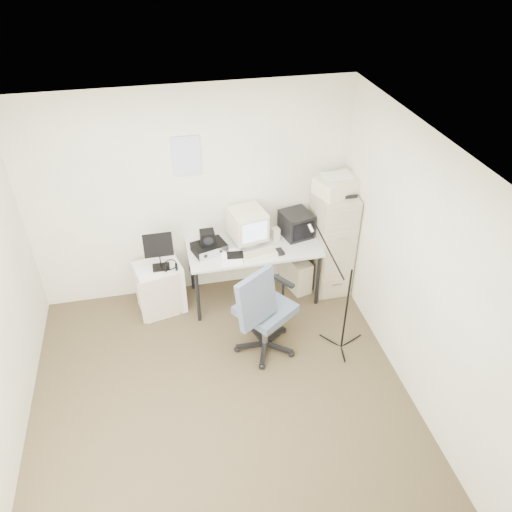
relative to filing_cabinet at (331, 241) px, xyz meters
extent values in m
cube|color=#403323|center=(-1.58, -1.48, -0.66)|extent=(3.60, 3.60, 0.01)
cube|color=white|center=(-1.58, -1.48, 1.85)|extent=(3.60, 3.60, 0.01)
cube|color=#F1ECC9|center=(-1.58, 0.32, 0.60)|extent=(3.60, 0.02, 2.50)
cube|color=#F1ECC9|center=(-1.58, -3.28, 0.60)|extent=(3.60, 0.02, 2.50)
cube|color=#F1ECC9|center=(0.22, -1.48, 0.60)|extent=(0.02, 3.60, 2.50)
cube|color=white|center=(-1.60, 0.31, 1.10)|extent=(0.30, 0.02, 0.44)
cube|color=#B9A996|center=(0.00, 0.00, 0.00)|extent=(0.40, 0.60, 1.30)
cube|color=beige|center=(0.00, -0.02, 0.74)|extent=(0.56, 0.47, 0.18)
cube|color=silver|center=(-0.95, -0.03, -0.29)|extent=(1.50, 0.70, 0.73)
cube|color=beige|center=(-1.00, 0.07, 0.28)|extent=(0.44, 0.45, 0.41)
cube|color=black|center=(-0.41, 0.10, 0.23)|extent=(0.39, 0.40, 0.29)
cube|color=#C2B59E|center=(-0.67, 0.05, 0.16)|extent=(0.09, 0.09, 0.15)
cube|color=beige|center=(-0.92, -0.22, 0.09)|extent=(0.46, 0.23, 0.02)
cube|color=black|center=(-0.69, -0.23, 0.10)|extent=(0.09, 0.13, 0.04)
cube|color=black|center=(-1.46, -0.03, 0.13)|extent=(0.42, 0.35, 0.10)
cube|color=black|center=(-1.47, -0.01, 0.26)|extent=(0.16, 0.15, 0.16)
cube|color=white|center=(-1.23, -0.20, 0.09)|extent=(0.26, 0.33, 0.02)
cube|color=beige|center=(-0.40, 0.04, -0.44)|extent=(0.31, 0.49, 0.43)
cube|color=#444D57|center=(-1.02, -0.91, -0.08)|extent=(0.91, 0.91, 1.14)
cube|color=silver|center=(-2.05, -0.02, -0.34)|extent=(0.57, 0.50, 0.62)
cube|color=black|center=(-2.01, -0.07, 0.20)|extent=(0.35, 0.28, 0.46)
torus|color=black|center=(-1.90, -0.14, 0.02)|extent=(0.19, 0.19, 0.03)
cylinder|color=black|center=(-0.20, -1.08, 0.03)|extent=(0.03, 0.03, 1.36)
camera|label=1|loc=(-1.93, -4.62, 3.29)|focal=35.00mm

